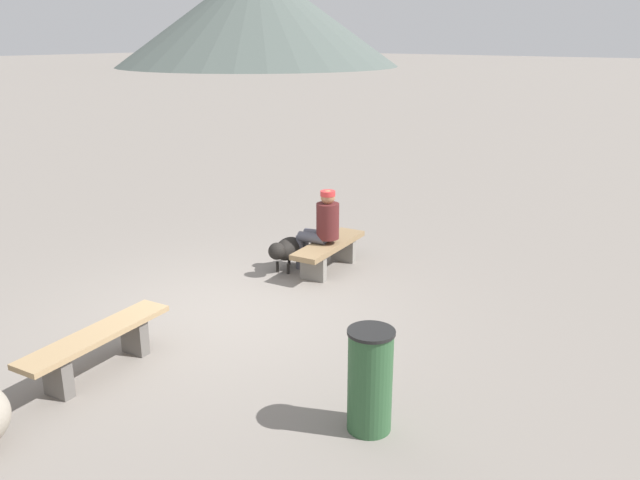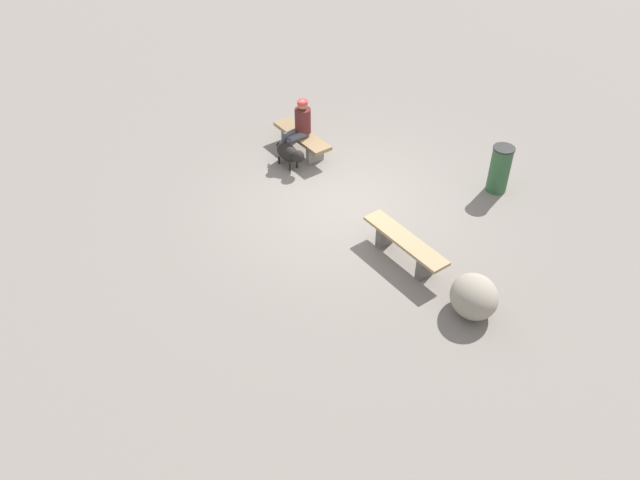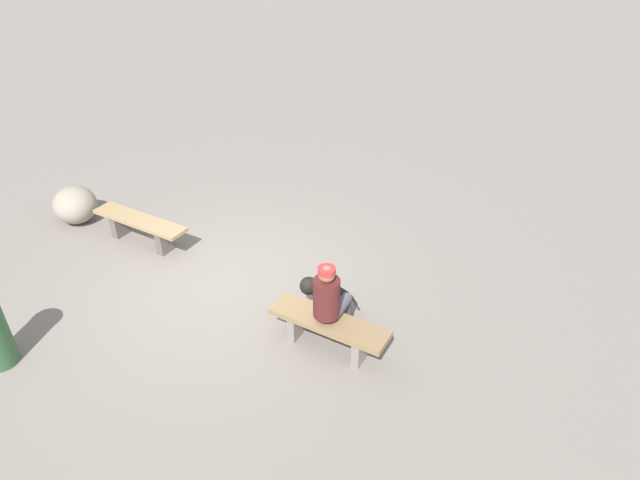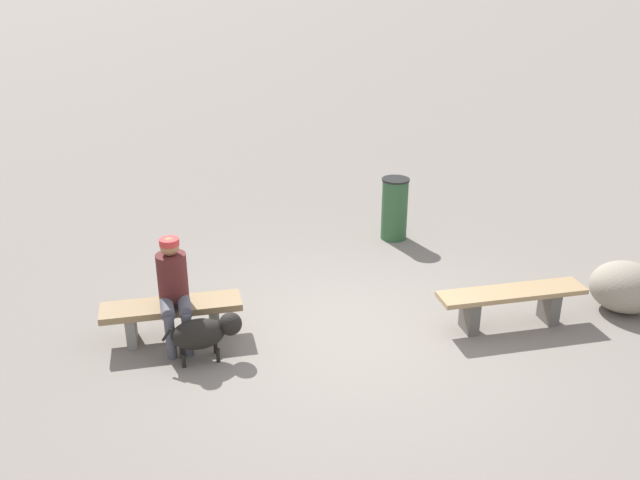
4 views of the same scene
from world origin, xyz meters
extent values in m
cube|color=gray|center=(0.00, 0.00, -0.03)|extent=(210.00, 210.00, 0.06)
cube|color=#605B56|center=(-2.44, -0.08, 0.20)|extent=(0.17, 0.32, 0.41)
cube|color=#605B56|center=(-1.42, 0.05, 0.20)|extent=(0.17, 0.32, 0.41)
cube|color=#A3845B|center=(-1.93, -0.02, 0.44)|extent=(1.81, 0.60, 0.06)
cube|color=gray|center=(1.56, -0.18, 0.18)|extent=(0.15, 0.40, 0.36)
cube|color=gray|center=(2.49, -0.06, 0.18)|extent=(0.15, 0.40, 0.36)
cube|color=#8C704C|center=(2.03, -0.12, 0.40)|extent=(1.62, 0.62, 0.08)
cylinder|color=#511E1E|center=(1.99, -0.12, 0.78)|extent=(0.34, 0.34, 0.53)
sphere|color=#A3704C|center=(1.99, -0.12, 1.14)|extent=(0.21, 0.21, 0.21)
cylinder|color=red|center=(1.99, -0.12, 1.20)|extent=(0.22, 0.22, 0.07)
cylinder|color=#4C4C56|center=(2.04, 0.10, 0.52)|extent=(0.22, 0.45, 0.15)
cylinder|color=#4C4C56|center=(2.01, 0.31, 0.26)|extent=(0.11, 0.11, 0.52)
cylinder|color=#4C4C56|center=(1.86, 0.07, 0.52)|extent=(0.22, 0.45, 0.15)
cylinder|color=#4C4C56|center=(1.82, 0.28, 0.26)|extent=(0.11, 0.11, 0.52)
ellipsoid|color=black|center=(1.70, 0.40, 0.33)|extent=(0.63, 0.44, 0.33)
sphere|color=black|center=(1.35, 0.33, 0.39)|extent=(0.25, 0.25, 0.25)
cylinder|color=black|center=(1.53, 0.27, 0.08)|extent=(0.04, 0.04, 0.16)
cylinder|color=black|center=(1.50, 0.45, 0.08)|extent=(0.04, 0.04, 0.16)
cylinder|color=black|center=(1.90, 0.34, 0.08)|extent=(0.04, 0.04, 0.16)
cylinder|color=black|center=(1.86, 0.52, 0.08)|extent=(0.04, 0.04, 0.16)
cylinder|color=black|center=(2.02, 0.46, 0.38)|extent=(0.12, 0.05, 0.15)
cylinder|color=#2D5633|center=(-1.09, -2.83, 0.47)|extent=(0.40, 0.40, 0.94)
cylinder|color=black|center=(-1.09, -2.83, 0.96)|extent=(0.42, 0.42, 0.03)
ellipsoid|color=gray|center=(-3.47, -0.25, 0.32)|extent=(1.10, 1.06, 0.64)
camera|label=1|loc=(-5.40, -5.49, 3.40)|focal=36.19mm
camera|label=2|loc=(-8.48, 5.26, 7.32)|focal=35.70mm
camera|label=3|loc=(5.05, -4.32, 4.99)|focal=30.28mm
camera|label=4|loc=(0.99, 6.83, 4.10)|focal=38.06mm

